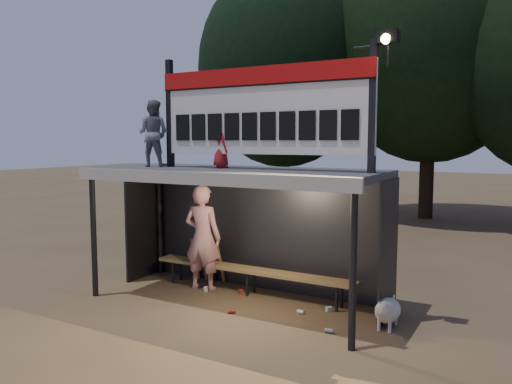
# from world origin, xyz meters

# --- Properties ---
(ground) EXTENTS (80.00, 80.00, 0.00)m
(ground) POSITION_xyz_m (0.00, 0.00, 0.00)
(ground) COLOR brown
(ground) RESTS_ON ground
(player) EXTENTS (0.77, 0.56, 1.98)m
(player) POSITION_xyz_m (-0.93, 0.37, 0.99)
(player) COLOR silver
(player) RESTS_ON ground
(child_a) EXTENTS (0.68, 0.58, 1.20)m
(child_a) POSITION_xyz_m (-1.63, -0.14, 2.92)
(child_a) COLOR slate
(child_a) RESTS_ON dugout_shelter
(child_b) EXTENTS (0.49, 0.47, 0.84)m
(child_b) POSITION_xyz_m (-0.29, 0.05, 2.74)
(child_b) COLOR maroon
(child_b) RESTS_ON dugout_shelter
(dugout_shelter) EXTENTS (5.10, 2.08, 2.32)m
(dugout_shelter) POSITION_xyz_m (0.00, 0.24, 1.85)
(dugout_shelter) COLOR #404043
(dugout_shelter) RESTS_ON ground
(scoreboard_assembly) EXTENTS (4.10, 0.27, 1.99)m
(scoreboard_assembly) POSITION_xyz_m (0.56, -0.01, 3.32)
(scoreboard_assembly) COLOR black
(scoreboard_assembly) RESTS_ON dugout_shelter
(bench) EXTENTS (4.00, 0.35, 0.48)m
(bench) POSITION_xyz_m (0.00, 0.55, 0.43)
(bench) COLOR #987A48
(bench) RESTS_ON ground
(tree_left) EXTENTS (6.46, 6.46, 9.27)m
(tree_left) POSITION_xyz_m (-4.00, 10.00, 5.51)
(tree_left) COLOR black
(tree_left) RESTS_ON ground
(tree_mid) EXTENTS (7.22, 7.22, 10.36)m
(tree_mid) POSITION_xyz_m (1.00, 11.50, 6.17)
(tree_mid) COLOR black
(tree_mid) RESTS_ON ground
(dog) EXTENTS (0.36, 0.81, 0.49)m
(dog) POSITION_xyz_m (2.61, 0.09, 0.28)
(dog) COLOR #EFE6CF
(dog) RESTS_ON ground
(bats) EXTENTS (0.68, 0.35, 0.84)m
(bats) POSITION_xyz_m (-1.13, 0.82, 0.43)
(bats) COLOR #A07A4A
(bats) RESTS_ON ground
(litter) EXTENTS (2.85, 1.09, 0.08)m
(litter) POSITION_xyz_m (0.65, 0.05, 0.04)
(litter) COLOR #AA2A1D
(litter) RESTS_ON ground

